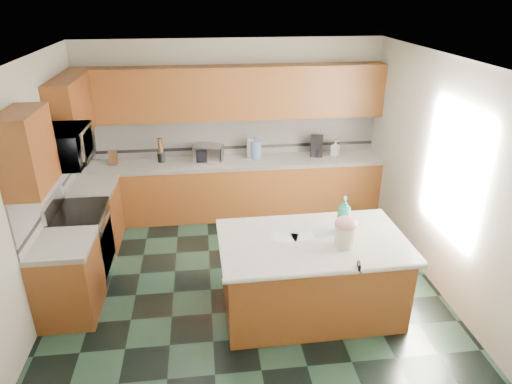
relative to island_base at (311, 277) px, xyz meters
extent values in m
plane|color=black|center=(-0.66, 0.50, -0.43)|extent=(4.60, 4.60, 0.00)
plane|color=white|center=(-0.66, 0.50, 2.27)|extent=(4.60, 4.60, 0.00)
cube|color=silver|center=(-0.66, 2.82, 0.92)|extent=(4.60, 0.04, 2.70)
cube|color=silver|center=(-0.66, -1.82, 0.92)|extent=(4.60, 0.04, 2.70)
cube|color=silver|center=(-2.98, 0.50, 0.92)|extent=(0.04, 4.60, 2.70)
cube|color=silver|center=(1.66, 0.50, 0.92)|extent=(0.04, 4.60, 2.70)
cube|color=#49210E|center=(-0.66, 2.50, 0.00)|extent=(4.60, 0.60, 0.86)
cube|color=white|center=(-0.66, 2.50, 0.46)|extent=(4.60, 0.64, 0.06)
cube|color=#49210E|center=(-0.66, 2.63, 1.51)|extent=(4.60, 0.33, 0.78)
cube|color=silver|center=(-0.66, 2.78, 0.81)|extent=(4.60, 0.02, 0.63)
cube|color=black|center=(-0.66, 2.78, 0.61)|extent=(4.60, 0.01, 0.05)
cube|color=#49210E|center=(-2.66, 1.79, 0.00)|extent=(0.60, 0.82, 0.86)
cube|color=white|center=(-2.66, 1.79, 0.46)|extent=(0.64, 0.82, 0.06)
cube|color=#49210E|center=(-2.66, 0.26, 0.00)|extent=(0.60, 0.72, 0.86)
cube|color=white|center=(-2.66, 0.26, 0.46)|extent=(0.64, 0.72, 0.06)
cube|color=silver|center=(-2.95, 1.05, 0.81)|extent=(0.02, 2.30, 0.63)
cube|color=black|center=(-2.94, 1.05, 0.61)|extent=(0.01, 2.30, 0.05)
cube|color=#49210E|center=(-2.80, 1.92, 1.51)|extent=(0.33, 1.09, 0.78)
cube|color=#49210E|center=(-2.80, 0.26, 1.51)|extent=(0.33, 0.72, 0.78)
cube|color=#B7B7BC|center=(-2.66, 1.00, 0.01)|extent=(0.60, 0.76, 0.88)
cube|color=black|center=(-2.37, 1.00, -0.03)|extent=(0.02, 0.68, 0.55)
cube|color=black|center=(-2.66, 1.00, 0.47)|extent=(0.62, 0.78, 0.04)
cylinder|color=#B7B7BC|center=(-2.34, 1.00, 0.35)|extent=(0.02, 0.66, 0.02)
cube|color=#B7B7BC|center=(-2.92, 1.00, 0.59)|extent=(0.06, 0.76, 0.18)
imported|color=#B7B7BC|center=(-2.66, 1.00, 1.30)|extent=(0.50, 0.73, 0.41)
cube|color=#49210E|center=(0.00, 0.00, 0.00)|extent=(1.92, 1.12, 0.86)
cube|color=white|center=(0.00, 0.00, 0.46)|extent=(2.02, 1.22, 0.06)
cylinder|color=white|center=(0.00, -0.59, 0.46)|extent=(2.00, 0.09, 0.06)
cylinder|color=beige|center=(0.29, -0.17, 0.60)|extent=(0.25, 0.25, 0.23)
ellipsoid|color=pink|center=(0.29, -0.17, 0.75)|extent=(0.24, 0.24, 0.15)
cylinder|color=tan|center=(0.29, -0.17, 0.80)|extent=(0.08, 0.03, 0.03)
sphere|color=tan|center=(0.25, -0.17, 0.80)|extent=(0.04, 0.04, 0.04)
sphere|color=tan|center=(0.33, -0.17, 0.80)|extent=(0.04, 0.04, 0.04)
imported|color=#208E6E|center=(0.36, 0.13, 0.70)|extent=(0.20, 0.20, 0.41)
cube|color=white|center=(-0.09, 0.07, 0.49)|extent=(0.25, 0.20, 0.00)
cube|color=white|center=(-0.30, 0.07, 0.49)|extent=(0.33, 0.29, 0.00)
cube|color=black|center=(0.31, -0.57, 0.50)|extent=(0.04, 0.09, 0.08)
cylinder|color=black|center=(0.31, -0.63, 0.48)|extent=(0.01, 0.06, 0.01)
cube|color=#472814|center=(-2.47, 2.55, 0.60)|extent=(0.12, 0.16, 0.23)
cylinder|color=black|center=(-1.76, 2.58, 0.57)|extent=(0.12, 0.12, 0.15)
cylinder|color=#472814|center=(-1.76, 2.58, 0.75)|extent=(0.07, 0.07, 0.22)
cube|color=#B7B7BC|center=(-1.04, 2.55, 0.61)|extent=(0.48, 0.40, 0.24)
cube|color=black|center=(-1.04, 2.41, 0.61)|extent=(0.38, 0.01, 0.20)
cylinder|color=white|center=(-0.37, 2.60, 0.64)|extent=(0.14, 0.14, 0.31)
cylinder|color=#B7B7BC|center=(-0.37, 2.60, 0.50)|extent=(0.21, 0.21, 0.01)
cylinder|color=#6481B7|center=(-0.31, 2.56, 0.64)|extent=(0.18, 0.18, 0.29)
cylinder|color=#6481B7|center=(-0.31, 2.56, 0.80)|extent=(0.08, 0.08, 0.04)
cube|color=black|center=(0.66, 2.58, 0.65)|extent=(0.23, 0.24, 0.31)
cylinder|color=black|center=(0.66, 2.53, 0.55)|extent=(0.13, 0.13, 0.13)
imported|color=white|center=(0.96, 2.55, 0.61)|extent=(0.16, 0.16, 0.25)
cylinder|color=red|center=(0.96, 2.55, 0.75)|extent=(0.02, 0.02, 0.03)
cube|color=white|center=(1.63, 0.30, 1.07)|extent=(0.02, 1.40, 1.10)
camera|label=1|loc=(-1.11, -4.11, 2.95)|focal=32.00mm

